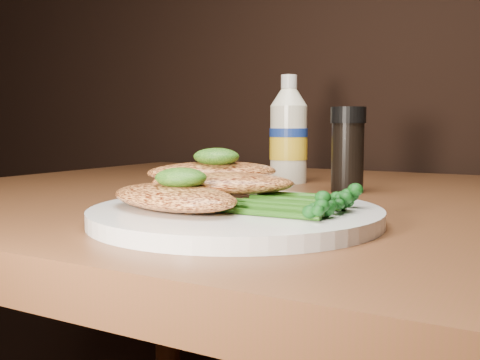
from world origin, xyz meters
The scene contains 9 objects.
plate centered at (-0.04, 0.83, 0.76)m, with size 0.27×0.27×0.01m, color white.
chicken_front centered at (-0.08, 0.79, 0.78)m, with size 0.14×0.08×0.02m, color #EE964B.
chicken_mid centered at (-0.06, 0.85, 0.78)m, with size 0.14×0.07×0.02m, color #EE964B.
chicken_back centered at (-0.09, 0.87, 0.79)m, with size 0.13×0.07×0.02m, color #EE964B.
pesto_front centered at (-0.07, 0.80, 0.79)m, with size 0.05×0.04×0.02m, color #073209.
pesto_back centered at (-0.08, 0.87, 0.81)m, with size 0.05×0.04×0.02m, color #073209.
broccolini_bundle centered at (0.01, 0.84, 0.77)m, with size 0.13×0.10×0.02m, color #215111, non-canonical shape.
mayo_bottle centered at (-0.14, 1.17, 0.83)m, with size 0.06×0.06×0.16m, color #F0ECCB, non-canonical shape.
pepper_grinder centered at (-0.02, 1.10, 0.81)m, with size 0.05×0.05×0.11m, color black, non-canonical shape.
Camera 1 is at (0.21, 0.40, 0.84)m, focal length 41.55 mm.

